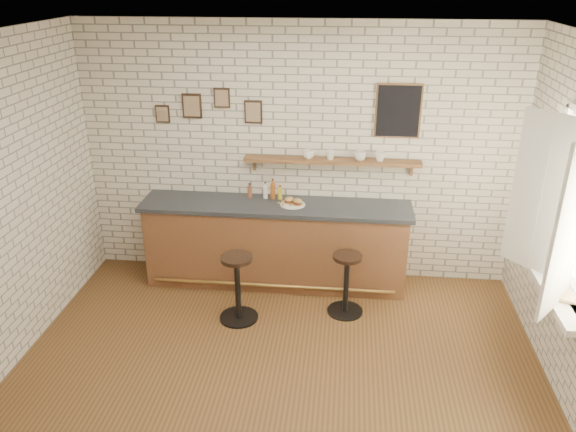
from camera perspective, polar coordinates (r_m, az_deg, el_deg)
name	(u,v)px	position (r m, az deg, el deg)	size (l,w,h in m)	color
ground	(277,374)	(5.45, -1.15, -15.77)	(5.00, 5.00, 0.00)	brown
bar_counter	(276,243)	(6.61, -1.24, -2.80)	(3.10, 0.65, 1.01)	brown
sandwich_plate	(293,204)	(6.37, 0.47, 1.18)	(0.28, 0.28, 0.01)	white
ciabatta_sandwich	(294,201)	(6.36, 0.56, 1.52)	(0.23, 0.17, 0.07)	tan
potato_chips	(290,204)	(6.37, 0.22, 1.25)	(0.27, 0.18, 0.00)	gold
bitters_bottle_brown	(250,192)	(6.57, -3.91, 2.46)	(0.05, 0.05, 0.18)	brown
bitters_bottle_white	(265,192)	(6.54, -2.31, 2.47)	(0.05, 0.05, 0.20)	white
bitters_bottle_amber	(273,191)	(6.52, -1.56, 2.59)	(0.06, 0.06, 0.24)	#9B4B19
condiment_bottle_yellow	(280,193)	(6.52, -0.81, 2.32)	(0.05, 0.05, 0.17)	gold
bar_stool_left	(238,286)	(5.99, -5.14, -7.09)	(0.42, 0.42, 0.75)	black
bar_stool_right	(346,282)	(6.12, 5.94, -6.68)	(0.39, 0.39, 0.71)	black
wall_shelf	(332,161)	(6.38, 4.49, 5.57)	(2.00, 0.18, 0.18)	brown
shelf_cup_a	(309,154)	(6.37, 2.10, 6.27)	(0.13, 0.13, 0.10)	white
shelf_cup_b	(331,155)	(6.36, 4.35, 6.19)	(0.11, 0.11, 0.10)	white
shelf_cup_c	(360,156)	(6.36, 7.34, 6.08)	(0.13, 0.13, 0.10)	white
shelf_cup_d	(380,157)	(6.37, 9.34, 5.98)	(0.11, 0.11, 0.10)	white
back_wall_decor	(318,109)	(6.31, 3.08, 10.76)	(2.96, 0.02, 0.56)	black
window_sill	(552,289)	(5.47, 25.21, -6.73)	(0.20, 1.35, 0.06)	white
casement_window	(564,210)	(5.14, 26.20, 0.52)	(0.40, 1.30, 1.56)	white
book_lower	(556,294)	(5.31, 25.57, -7.19)	(0.18, 0.25, 0.02)	tan
book_upper	(557,292)	(5.30, 25.62, -7.02)	(0.15, 0.21, 0.02)	tan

